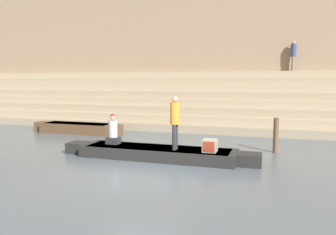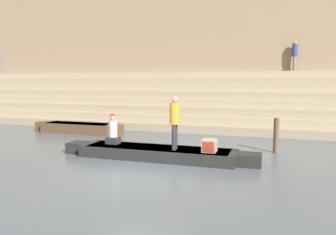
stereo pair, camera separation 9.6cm
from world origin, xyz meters
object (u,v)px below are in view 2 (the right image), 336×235
Objects in this scene: person_rowing at (113,131)px; person_on_steps at (295,53)px; tv_set at (210,146)px; mooring_post at (276,135)px; rowboat_main at (157,153)px; person_standing at (175,119)px; moored_boat_shore at (78,128)px.

person_rowing is 12.48m from person_on_steps.
mooring_post reaches higher than tv_set.
rowboat_main is 4.46m from mooring_post.
person_on_steps is at bearing 67.17° from person_rowing.
person_rowing reaches higher than mooring_post.
mooring_post is (3.18, 2.34, -0.76)m from person_standing.
mooring_post is 8.84m from person_on_steps.
person_standing is at bearing -143.62° from mooring_post.
person_standing is 3.65× the size of tv_set.
moored_boat_shore is (-3.99, 3.84, -0.57)m from person_rowing.
person_rowing is at bearing -135.45° from person_on_steps.
rowboat_main is 5.32× the size of mooring_post.
person_rowing is 0.64× the size of person_on_steps.
mooring_post is (3.85, 2.20, 0.44)m from rowboat_main.
tv_set is at bearing -0.72° from person_standing.
rowboat_main is 14.29× the size of tv_set.
person_rowing is at bearing 171.75° from person_standing.
person_on_steps is (10.48, 6.28, 3.95)m from moored_boat_shore.
person_standing reaches higher than moored_boat_shore.
person_rowing is 0.23× the size of moored_boat_shore.
person_rowing is at bearing -44.59° from moored_boat_shore.
person_rowing is 5.56m from moored_boat_shore.
rowboat_main is at bearing 172.77° from tv_set.
moored_boat_shore is at bearing -161.85° from person_on_steps.
person_standing is 1.02× the size of person_on_steps.
tv_set is 11.36m from person_on_steps.
person_standing is 7.69m from moored_boat_shore.
moored_boat_shore is at bearing 145.97° from person_rowing.
person_on_steps reaches higher than person_rowing.
mooring_post is at bearing -109.16° from person_on_steps.
person_rowing is at bearing 175.76° from rowboat_main.
moored_boat_shore is 3.75× the size of mooring_post.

